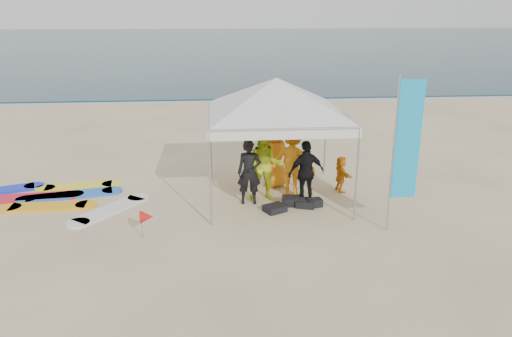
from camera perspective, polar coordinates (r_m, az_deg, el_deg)
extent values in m
plane|color=beige|center=(9.70, -4.97, -11.75)|extent=(120.00, 120.00, 0.00)
cube|color=#0C2633|center=(68.58, -5.05, 14.09)|extent=(160.00, 84.00, 0.08)
cube|color=silver|center=(27.04, -5.03, 7.82)|extent=(160.00, 1.20, 0.01)
imported|color=black|center=(12.54, -0.78, -0.43)|extent=(0.62, 0.43, 1.65)
imported|color=#B3C41B|center=(12.67, 1.05, 0.29)|extent=(0.97, 0.79, 1.88)
imported|color=orange|center=(13.12, 4.19, 0.92)|extent=(1.39, 1.09, 1.89)
imported|color=black|center=(12.58, 5.76, -0.47)|extent=(1.04, 0.66, 1.65)
imported|color=orange|center=(13.71, 2.23, 1.46)|extent=(1.03, 0.92, 1.77)
imported|color=orange|center=(13.65, 9.69, -0.61)|extent=(0.41, 0.94, 0.98)
cylinder|color=#A5A5A8|center=(14.42, -5.20, 3.19)|extent=(0.05, 0.05, 2.24)
cylinder|color=#A5A5A8|center=(14.78, 7.94, 3.46)|extent=(0.05, 0.05, 2.24)
cylinder|color=#A5A5A8|center=(11.22, -5.24, -1.21)|extent=(0.05, 0.05, 2.24)
cylinder|color=#A5A5A8|center=(11.67, 11.46, -0.74)|extent=(0.05, 0.05, 2.24)
cube|color=silver|center=(11.03, 3.37, 3.92)|extent=(3.45, 0.02, 0.24)
cube|color=silver|center=(14.28, 1.48, 7.22)|extent=(3.45, 0.02, 0.24)
cube|color=silver|center=(12.56, -5.35, 5.63)|extent=(0.02, 3.45, 0.24)
cube|color=silver|center=(12.96, 9.72, 5.84)|extent=(0.02, 3.45, 0.24)
pyramid|color=silver|center=(12.47, 2.36, 10.34)|extent=(4.74, 4.74, 0.89)
cylinder|color=#A5A5A8|center=(11.08, 15.38, 1.37)|extent=(0.04, 0.04, 3.49)
cube|color=#0D9BDA|center=(11.10, 16.96, 3.12)|extent=(0.55, 0.03, 2.59)
cylinder|color=#A5A5A8|center=(11.11, -12.91, -6.36)|extent=(0.02, 0.02, 0.60)
cone|color=red|center=(11.01, -12.36, -5.42)|extent=(0.28, 0.28, 0.28)
cube|color=black|center=(12.68, 4.30, -3.73)|extent=(0.59, 0.41, 0.22)
cube|color=black|center=(12.57, 5.65, -4.05)|extent=(0.53, 0.42, 0.18)
cube|color=black|center=(12.28, 2.16, -4.58)|extent=(0.63, 0.59, 0.16)
cube|color=black|center=(12.65, 6.71, -3.91)|extent=(0.41, 0.33, 0.20)
cube|color=#EDA214|center=(13.53, -22.64, -4.04)|extent=(1.85, 0.59, 0.07)
cube|color=yellow|center=(14.70, -19.59, -1.95)|extent=(1.82, 0.75, 0.07)
cube|color=blue|center=(14.11, -20.46, -2.88)|extent=(2.21, 1.01, 0.07)
cube|color=red|center=(14.38, -24.85, -3.06)|extent=(2.44, 0.75, 0.07)
cube|color=silver|center=(12.81, -16.35, -4.57)|extent=(1.59, 1.83, 0.07)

